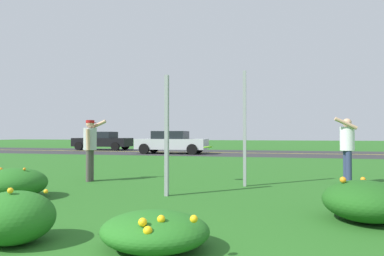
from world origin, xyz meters
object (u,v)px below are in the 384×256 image
(frisbee_lime, at_px, (208,147))
(car_silver_center_left, at_px, (172,142))
(sign_post_by_roadside, at_px, (245,128))
(person_thrower_red_cap_gray_shirt, at_px, (90,144))
(sign_post_near_path, at_px, (167,135))
(person_catcher_white_shirt, at_px, (347,145))
(car_black_leftmost, at_px, (102,141))

(frisbee_lime, height_order, car_silver_center_left, car_silver_center_left)
(frisbee_lime, distance_m, car_silver_center_left, 12.99)
(sign_post_by_roadside, bearing_deg, person_thrower_red_cap_gray_shirt, -178.80)
(frisbee_lime, xyz_separation_m, car_silver_center_left, (-4.68, 12.11, -0.16))
(sign_post_near_path, height_order, person_thrower_red_cap_gray_shirt, sign_post_near_path)
(sign_post_near_path, distance_m, person_catcher_white_shirt, 4.66)
(person_thrower_red_cap_gray_shirt, relative_size, person_catcher_white_shirt, 0.98)
(car_silver_center_left, bearing_deg, sign_post_by_roadside, -65.85)
(person_thrower_red_cap_gray_shirt, distance_m, car_silver_center_left, 12.84)
(sign_post_by_roadside, xyz_separation_m, car_silver_center_left, (-5.67, 12.65, -0.64))
(sign_post_near_path, relative_size, car_black_leftmost, 0.54)
(sign_post_near_path, distance_m, car_silver_center_left, 14.92)
(car_black_leftmost, distance_m, car_silver_center_left, 7.78)
(person_thrower_red_cap_gray_shirt, bearing_deg, car_black_leftmost, 117.40)
(sign_post_by_roadside, distance_m, person_catcher_white_shirt, 2.65)
(car_silver_center_left, bearing_deg, sign_post_near_path, -73.48)
(person_catcher_white_shirt, xyz_separation_m, car_silver_center_left, (-8.13, 11.73, -0.24))
(person_thrower_red_cap_gray_shirt, xyz_separation_m, frisbee_lime, (3.06, 0.62, -0.08))
(sign_post_near_path, relative_size, sign_post_by_roadside, 0.88)
(sign_post_by_roadside, height_order, frisbee_lime, sign_post_by_roadside)
(car_black_leftmost, bearing_deg, sign_post_by_roadside, -52.41)
(person_catcher_white_shirt, bearing_deg, sign_post_by_roadside, -159.54)
(car_black_leftmost, relative_size, car_silver_center_left, 1.00)
(frisbee_lime, bearing_deg, person_thrower_red_cap_gray_shirt, -168.53)
(sign_post_by_roadside, distance_m, person_thrower_red_cap_gray_shirt, 4.07)
(car_silver_center_left, bearing_deg, person_thrower_red_cap_gray_shirt, -82.76)
(frisbee_lime, bearing_deg, sign_post_near_path, -101.27)
(sign_post_by_roadside, relative_size, car_black_leftmost, 0.61)
(sign_post_near_path, height_order, car_silver_center_left, sign_post_near_path)
(car_black_leftmost, bearing_deg, person_thrower_red_cap_gray_shirt, -62.60)
(sign_post_near_path, height_order, sign_post_by_roadside, sign_post_by_roadside)
(person_thrower_red_cap_gray_shirt, xyz_separation_m, person_catcher_white_shirt, (6.51, 1.00, -0.01))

